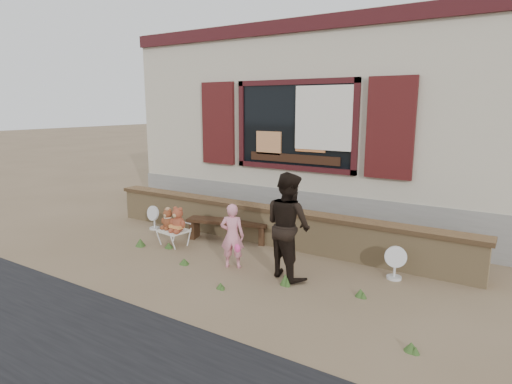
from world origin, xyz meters
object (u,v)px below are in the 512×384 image
Objects in this scene: bench at (228,226)px; child at (232,236)px; folding_chair at (174,231)px; adult at (288,225)px; teddy_bear_left at (168,218)px; teddy_bear_right at (178,219)px.

child is (0.83, -1.02, 0.21)m from bench.
folding_chair is 0.34× the size of adult.
teddy_bear_left reaches higher than bench.
teddy_bear_right is at bearing 20.17° from adult.
child is 0.65× the size of adult.
child is (1.33, -0.27, -0.01)m from teddy_bear_right.
teddy_bear_left is 0.28m from teddy_bear_right.
teddy_bear_right is at bearing -0.00° from teddy_bear_left.
folding_chair is at bearing -34.43° from child.
adult is (0.87, 0.14, 0.26)m from child.
folding_chair is at bearing 180.00° from teddy_bear_right.
adult reaches higher than child.
child is 0.92m from adult.
folding_chair is 0.29m from teddy_bear_right.
folding_chair is 0.25m from teddy_bear_left.
teddy_bear_left is 0.37× the size of child.
bench is at bearing 64.10° from teddy_bear_right.
bench is 3.46× the size of teddy_bear_right.
child reaches higher than folding_chair.
bench is 1.33m from child.
teddy_bear_right is at bearing -0.00° from folding_chair.
child reaches higher than bench.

